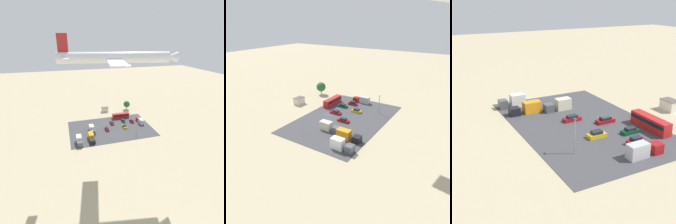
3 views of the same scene
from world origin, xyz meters
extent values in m
plane|color=tan|center=(0.00, 0.00, 0.00)|extent=(400.00, 400.00, 0.00)
cube|color=#424247|center=(0.00, 7.16, 0.04)|extent=(47.56, 30.61, 0.08)
cube|color=silver|center=(-2.78, -18.86, 1.44)|extent=(4.48, 3.13, 2.88)
cube|color=#59514C|center=(-2.78, -18.86, 2.94)|extent=(4.72, 3.37, 0.12)
cube|color=red|center=(-10.23, -5.31, 1.64)|extent=(11.09, 2.52, 3.11)
cube|color=black|center=(-10.23, -5.31, 2.20)|extent=(10.65, 2.56, 0.87)
cube|color=maroon|center=(2.61, 8.27, 0.51)|extent=(1.78, 4.56, 0.86)
cube|color=#1E232D|center=(2.61, 8.27, 1.25)|extent=(1.50, 2.55, 0.63)
cube|color=gold|center=(-8.22, 8.13, 0.53)|extent=(1.90, 4.24, 0.90)
cube|color=#1E232D|center=(-8.22, 8.13, 1.31)|extent=(1.60, 2.37, 0.66)
cube|color=maroon|center=(-2.16, 1.63, 0.52)|extent=(1.91, 4.73, 0.88)
cube|color=#1E232D|center=(-2.16, 1.63, 1.28)|extent=(1.60, 2.65, 0.65)
cube|color=maroon|center=(-14.81, 2.69, 0.56)|extent=(1.72, 4.03, 0.95)
cube|color=#1E232D|center=(-14.81, 2.69, 1.38)|extent=(1.45, 2.26, 0.70)
cube|color=#0C4723|center=(-9.97, 0.28, 0.50)|extent=(1.73, 4.26, 0.84)
cube|color=#1E232D|center=(-9.97, 0.28, 1.23)|extent=(1.45, 2.39, 0.62)
cube|color=maroon|center=(-19.60, 1.78, 1.13)|extent=(2.32, 2.40, 2.09)
cube|color=#B2B2B7|center=(-19.60, 6.31, 1.58)|extent=(2.32, 4.27, 2.99)
cube|color=#4C5156|center=(19.31, 20.67, 1.29)|extent=(2.54, 2.22, 2.42)
cube|color=white|center=(19.31, 16.48, 1.81)|extent=(2.54, 3.94, 3.46)
cube|color=black|center=(12.91, 19.62, 1.12)|extent=(2.54, 2.57, 2.09)
cube|color=orange|center=(12.91, 14.76, 1.57)|extent=(2.54, 4.58, 2.98)
cube|color=#4C5156|center=(11.19, 10.69, 1.16)|extent=(2.55, 2.30, 2.15)
cube|color=beige|center=(11.19, 6.35, 1.62)|extent=(2.55, 4.09, 3.07)
cylinder|color=brown|center=(-19.25, -18.54, 1.10)|extent=(0.36, 0.36, 2.21)
sphere|color=#28602D|center=(-19.25, -18.54, 3.98)|extent=(4.72, 4.72, 4.72)
cylinder|color=gray|center=(-12.64, 16.15, 3.69)|extent=(0.20, 0.20, 7.23)
cube|color=#4C4C51|center=(-12.64, 16.15, 7.49)|extent=(0.90, 0.28, 0.20)
camera|label=1|loc=(24.02, 94.07, 49.12)|focal=28.00mm
camera|label=2|loc=(66.77, 47.10, 36.48)|focal=35.00mm
camera|label=3|loc=(-59.93, 43.25, 29.35)|focal=50.00mm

